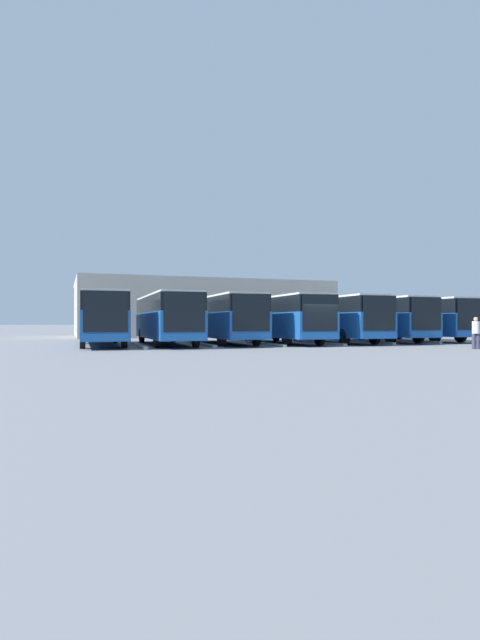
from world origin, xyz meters
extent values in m
plane|color=gray|center=(0.00, 0.00, 0.00)|extent=(600.00, 600.00, 0.00)
cube|color=#19519E|center=(-11.99, -6.53, 1.27)|extent=(2.93, 12.00, 1.63)
cube|color=black|center=(-11.99, -6.53, 2.59)|extent=(2.89, 11.82, 1.00)
cube|color=black|center=(-11.80, -0.56, 2.02)|extent=(2.24, 0.11, 2.14)
cube|color=#19519E|center=(-11.80, -0.56, 0.67)|extent=(2.42, 0.14, 0.40)
cube|color=silver|center=(-11.99, -6.53, 3.15)|extent=(2.82, 11.52, 0.12)
cylinder|color=black|center=(-12.99, -2.80, 0.52)|extent=(0.33, 1.05, 1.04)
cylinder|color=black|center=(-10.75, -2.88, 0.52)|extent=(0.33, 1.05, 1.04)
cylinder|color=black|center=(-13.23, -10.19, 0.52)|extent=(0.33, 1.05, 1.04)
cylinder|color=black|center=(-10.99, -10.26, 0.52)|extent=(0.33, 1.05, 1.04)
cube|color=#B2B2AD|center=(-9.99, -4.75, 0.07)|extent=(0.47, 6.94, 0.15)
cube|color=#19519E|center=(-7.99, -6.21, 1.27)|extent=(2.93, 12.00, 1.63)
cube|color=black|center=(-7.99, -6.21, 2.59)|extent=(2.89, 11.82, 1.00)
cube|color=black|center=(-7.80, -0.24, 2.02)|extent=(2.24, 0.11, 2.14)
cube|color=#19519E|center=(-7.80, -0.23, 0.67)|extent=(2.42, 0.14, 0.40)
cube|color=silver|center=(-7.99, -6.21, 3.15)|extent=(2.82, 11.52, 0.12)
cylinder|color=black|center=(-8.99, -2.48, 0.52)|extent=(0.33, 1.05, 1.04)
cylinder|color=black|center=(-6.75, -2.56, 0.52)|extent=(0.33, 1.05, 1.04)
cylinder|color=black|center=(-9.24, -9.87, 0.52)|extent=(0.33, 1.05, 1.04)
cylinder|color=black|center=(-6.99, -9.94, 0.52)|extent=(0.33, 1.05, 1.04)
cube|color=#B2B2AD|center=(-6.00, -4.42, 0.07)|extent=(0.47, 6.94, 0.15)
cube|color=#19519E|center=(-4.00, -5.60, 1.27)|extent=(2.93, 12.00, 1.63)
cube|color=black|center=(-4.00, -5.60, 2.59)|extent=(2.89, 11.82, 1.00)
cube|color=black|center=(-3.80, 0.37, 2.02)|extent=(2.24, 0.11, 2.14)
cube|color=#19519E|center=(-3.80, 0.38, 0.67)|extent=(2.42, 0.14, 0.40)
cube|color=silver|center=(-4.00, -5.60, 3.15)|extent=(2.82, 11.52, 0.12)
cylinder|color=black|center=(-5.00, -1.87, 0.52)|extent=(0.33, 1.05, 1.04)
cylinder|color=black|center=(-2.75, -1.94, 0.52)|extent=(0.33, 1.05, 1.04)
cylinder|color=black|center=(-5.24, -9.26, 0.52)|extent=(0.33, 1.05, 1.04)
cylinder|color=black|center=(-3.00, -9.33, 0.52)|extent=(0.33, 1.05, 1.04)
cube|color=#B2B2AD|center=(-2.00, -3.81, 0.07)|extent=(0.47, 6.94, 0.15)
cube|color=#19519E|center=(0.00, -5.70, 1.27)|extent=(2.93, 12.00, 1.63)
cube|color=black|center=(0.00, -5.70, 2.59)|extent=(2.89, 11.82, 1.00)
cube|color=black|center=(0.20, 0.27, 2.02)|extent=(2.24, 0.11, 2.14)
cube|color=#19519E|center=(0.20, 0.28, 0.67)|extent=(2.42, 0.14, 0.40)
cube|color=silver|center=(0.00, -5.70, 3.15)|extent=(2.82, 11.52, 0.12)
cylinder|color=black|center=(-1.00, -1.97, 0.52)|extent=(0.33, 1.05, 1.04)
cylinder|color=black|center=(1.24, -2.04, 0.52)|extent=(0.33, 1.05, 1.04)
cylinder|color=black|center=(-1.24, -9.36, 0.52)|extent=(0.33, 1.05, 1.04)
cylinder|color=black|center=(1.00, -9.43, 0.52)|extent=(0.33, 1.05, 1.04)
cube|color=#B2B2AD|center=(2.00, -3.91, 0.07)|extent=(0.47, 6.94, 0.15)
cube|color=#19519E|center=(4.00, -6.44, 1.27)|extent=(2.93, 12.00, 1.63)
cube|color=black|center=(4.00, -6.44, 2.59)|extent=(2.89, 11.82, 1.00)
cube|color=black|center=(4.19, -0.47, 2.02)|extent=(2.24, 0.11, 2.14)
cube|color=#19519E|center=(4.19, -0.47, 0.67)|extent=(2.42, 0.14, 0.40)
cube|color=silver|center=(4.00, -6.44, 3.15)|extent=(2.82, 11.52, 0.12)
cylinder|color=black|center=(3.00, -2.71, 0.52)|extent=(0.33, 1.05, 1.04)
cylinder|color=black|center=(5.24, -2.79, 0.52)|extent=(0.33, 1.05, 1.04)
cylinder|color=black|center=(2.75, -10.10, 0.52)|extent=(0.33, 1.05, 1.04)
cylinder|color=black|center=(5.00, -10.17, 0.52)|extent=(0.33, 1.05, 1.04)
cube|color=#B2B2AD|center=(6.00, -4.66, 0.07)|extent=(0.47, 6.94, 0.15)
cube|color=#19519E|center=(7.99, -5.89, 1.27)|extent=(2.93, 12.00, 1.63)
cube|color=black|center=(7.99, -5.89, 2.59)|extent=(2.89, 11.82, 1.00)
cube|color=black|center=(8.19, 0.08, 2.02)|extent=(2.24, 0.11, 2.14)
cube|color=#19519E|center=(8.19, 0.08, 0.67)|extent=(2.42, 0.14, 0.40)
cube|color=silver|center=(7.99, -5.89, 3.15)|extent=(2.82, 11.52, 0.12)
cylinder|color=black|center=(6.99, -2.16, 0.52)|extent=(0.33, 1.05, 1.04)
cylinder|color=black|center=(9.24, -2.24, 0.52)|extent=(0.33, 1.05, 1.04)
cylinder|color=black|center=(6.75, -9.55, 0.52)|extent=(0.33, 1.05, 1.04)
cylinder|color=black|center=(8.99, -9.62, 0.52)|extent=(0.33, 1.05, 1.04)
cube|color=#B2B2AD|center=(9.99, -4.11, 0.07)|extent=(0.47, 6.94, 0.15)
cube|color=#19519E|center=(11.99, -6.47, 1.27)|extent=(2.93, 12.00, 1.63)
cube|color=black|center=(11.99, -6.47, 2.59)|extent=(2.89, 11.82, 1.00)
cube|color=black|center=(12.19, -0.50, 2.02)|extent=(2.24, 0.11, 2.14)
cube|color=#19519E|center=(12.19, -0.50, 0.67)|extent=(2.42, 0.14, 0.40)
cube|color=silver|center=(11.99, -6.47, 3.15)|extent=(2.82, 11.52, 0.12)
cylinder|color=black|center=(10.99, -2.74, 0.52)|extent=(0.33, 1.05, 1.04)
cylinder|color=black|center=(13.23, -2.82, 0.52)|extent=(0.33, 1.05, 1.04)
cylinder|color=black|center=(10.75, -10.13, 0.52)|extent=(0.33, 1.05, 1.04)
cylinder|color=black|center=(12.99, -10.20, 0.52)|extent=(0.33, 1.05, 1.04)
cylinder|color=#38384C|center=(-7.02, 4.75, 0.42)|extent=(0.27, 0.27, 0.84)
cylinder|color=#38384C|center=(-6.84, 4.63, 0.42)|extent=(0.27, 0.27, 0.84)
cylinder|color=silver|center=(-6.93, 4.69, 1.18)|extent=(0.53, 0.53, 0.67)
sphere|color=tan|center=(-6.93, 4.69, 1.63)|extent=(0.23, 0.23, 0.23)
cube|color=#A8A399|center=(0.00, -26.23, 2.90)|extent=(26.13, 12.35, 5.81)
cube|color=silver|center=(0.00, -33.90, 5.56)|extent=(26.13, 3.00, 0.24)
cylinder|color=slate|center=(-9.15, -35.00, 2.78)|extent=(0.20, 0.20, 5.56)
cylinder|color=slate|center=(9.15, -35.00, 2.78)|extent=(0.20, 0.20, 5.56)
camera|label=1|loc=(14.29, 25.91, 1.45)|focal=28.00mm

